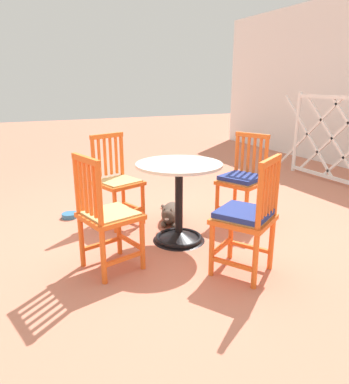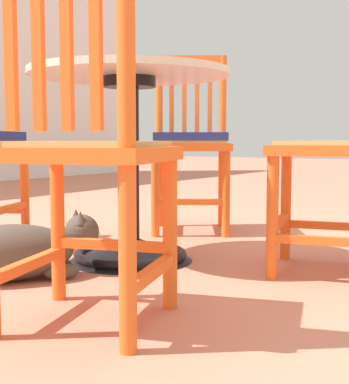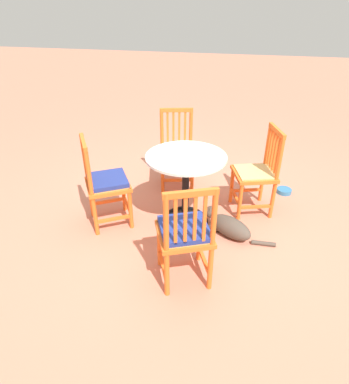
% 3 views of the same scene
% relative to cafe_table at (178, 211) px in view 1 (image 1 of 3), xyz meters
% --- Properties ---
extents(ground_plane, '(24.00, 24.00, 0.00)m').
position_rel_cafe_table_xyz_m(ground_plane, '(-0.06, 0.00, -0.28)').
color(ground_plane, '#C6755B').
extents(cafe_table, '(0.76, 0.76, 0.73)m').
position_rel_cafe_table_xyz_m(cafe_table, '(0.00, 0.00, 0.00)').
color(cafe_table, black).
rests_on(cafe_table, ground_plane).
extents(orange_chair_near_fence, '(0.49, 0.49, 0.91)m').
position_rel_cafe_table_xyz_m(orange_chair_near_fence, '(0.25, -0.72, 0.15)').
color(orange_chair_near_fence, orange).
rests_on(orange_chair_near_fence, ground_plane).
extents(orange_chair_tucked_in, '(0.55, 0.55, 0.91)m').
position_rel_cafe_table_xyz_m(orange_chair_tucked_in, '(0.75, 0.20, 0.16)').
color(orange_chair_tucked_in, orange).
rests_on(orange_chair_tucked_in, ground_plane).
extents(orange_chair_facing_out, '(0.53, 0.53, 0.91)m').
position_rel_cafe_table_xyz_m(orange_chair_facing_out, '(-0.15, 0.79, 0.16)').
color(orange_chair_facing_out, orange).
rests_on(orange_chair_facing_out, ground_plane).
extents(orange_chair_at_corner, '(0.51, 0.51, 0.91)m').
position_rel_cafe_table_xyz_m(orange_chair_at_corner, '(-0.67, -0.37, 0.15)').
color(orange_chair_at_corner, orange).
rests_on(orange_chair_at_corner, ground_plane).
extents(tabby_cat, '(0.70, 0.41, 0.23)m').
position_rel_cafe_table_xyz_m(tabby_cat, '(-0.44, 0.12, -0.19)').
color(tabby_cat, '#4C4238').
rests_on(tabby_cat, ground_plane).
extents(pet_water_bowl, '(0.17, 0.17, 0.05)m').
position_rel_cafe_table_xyz_m(pet_water_bowl, '(-1.03, -0.81, -0.26)').
color(pet_water_bowl, teal).
rests_on(pet_water_bowl, ground_plane).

